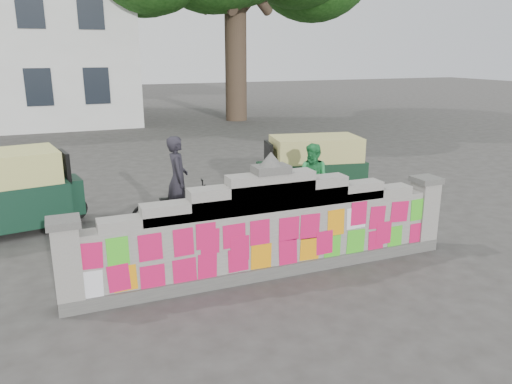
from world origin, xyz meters
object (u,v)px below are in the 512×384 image
rickshaw_left (2,191)px  pedestrian (314,180)px  cyclist_bike (179,208)px  cyclist_rider (178,191)px  rickshaw_right (312,165)px

rickshaw_left → pedestrian: bearing=-22.0°
cyclist_bike → rickshaw_left: rickshaw_left is taller
cyclist_bike → cyclist_rider: size_ratio=1.12×
cyclist_bike → rickshaw_left: bearing=76.2°
pedestrian → rickshaw_right: size_ratio=0.57×
cyclist_rider → cyclist_bike: bearing=0.0°
rickshaw_right → pedestrian: bearing=73.7°
cyclist_bike → pedestrian: size_ratio=1.19×
cyclist_rider → rickshaw_right: size_ratio=0.61×
cyclist_bike → rickshaw_left: 3.48m
cyclist_bike → rickshaw_right: 3.92m
rickshaw_left → cyclist_rider: bearing=-31.8°
pedestrian → rickshaw_left: rickshaw_left is taller
pedestrian → rickshaw_left: 6.34m
cyclist_rider → rickshaw_left: 3.46m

